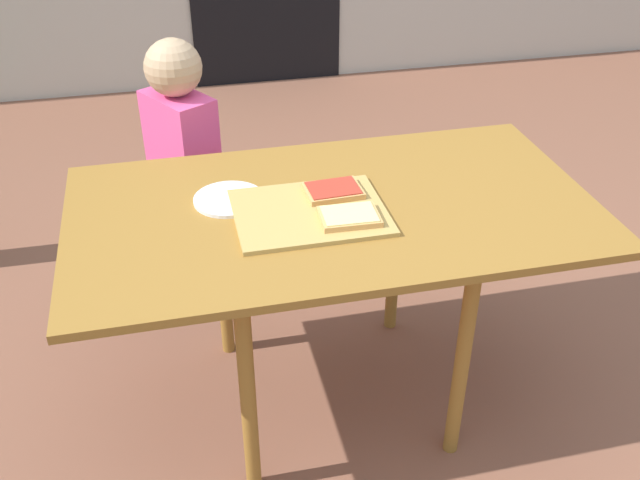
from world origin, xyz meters
The scene contains 7 objects.
ground_plane centered at (0.00, 0.00, 0.00)m, with size 16.00×16.00×0.00m, color brown.
dining_table centered at (0.00, 0.00, 0.62)m, with size 1.37×0.76×0.68m.
cutting_board centered at (-0.07, -0.03, 0.69)m, with size 0.39×0.31×0.01m, color tan.
pizza_slice_near_right centered at (0.02, -0.10, 0.71)m, with size 0.15×0.12×0.02m.
pizza_slice_far_right centered at (0.01, 0.04, 0.71)m, with size 0.15×0.12×0.02m.
plate_white_left centered at (-0.26, 0.09, 0.69)m, with size 0.19×0.19×0.01m, color white.
child_left centered at (-0.36, 0.60, 0.56)m, with size 0.24×0.28×0.97m.
Camera 1 is at (-0.40, -1.59, 1.64)m, focal length 40.62 mm.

